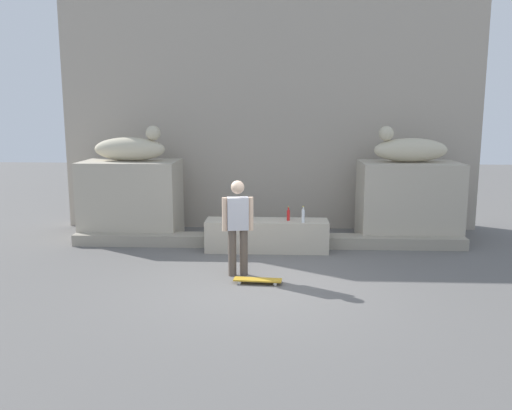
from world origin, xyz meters
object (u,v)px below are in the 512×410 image
(statue_reclining_right, at_px, (409,149))
(bottle_red, at_px, (288,215))
(skateboard, at_px, (258,280))
(bottle_clear, at_px, (303,216))
(statue_reclining_left, at_px, (131,148))
(skater, at_px, (238,224))
(bottle_brown, at_px, (236,215))

(statue_reclining_right, xyz_separation_m, bottle_red, (-2.60, -1.06, -1.26))
(skateboard, distance_m, bottle_clear, 2.20)
(statue_reclining_left, distance_m, skater, 3.91)
(bottle_red, xyz_separation_m, bottle_clear, (0.29, -0.19, 0.02))
(statue_reclining_left, distance_m, bottle_brown, 2.98)
(statue_reclining_left, relative_size, skater, 0.98)
(statue_reclining_left, height_order, bottle_clear, statue_reclining_left)
(bottle_red, bearing_deg, skater, -118.12)
(statue_reclining_right, distance_m, bottle_red, 3.07)
(statue_reclining_left, distance_m, bottle_clear, 4.15)
(skateboard, xyz_separation_m, bottle_red, (0.53, 2.10, 0.69))
(skater, height_order, bottle_clear, skater)
(statue_reclining_right, xyz_separation_m, bottle_brown, (-3.64, -1.21, -1.24))
(skater, height_order, skateboard, skater)
(bottle_brown, bearing_deg, skateboard, -75.17)
(statue_reclining_left, bearing_deg, statue_reclining_right, 4.46)
(bottle_red, bearing_deg, bottle_brown, -171.77)
(skateboard, height_order, bottle_clear, bottle_clear)
(statue_reclining_left, xyz_separation_m, statue_reclining_right, (6.06, -0.00, 0.00))
(statue_reclining_right, height_order, bottle_clear, statue_reclining_right)
(skater, bearing_deg, bottle_clear, -137.95)
(skater, bearing_deg, bottle_brown, -93.45)
(statue_reclining_left, bearing_deg, skater, -42.14)
(statue_reclining_right, bearing_deg, skater, 32.63)
(skater, xyz_separation_m, bottle_brown, (-0.16, 1.51, -0.15))
(statue_reclining_left, xyz_separation_m, skater, (2.58, -2.72, -1.09))
(skater, relative_size, bottle_clear, 5.10)
(skater, xyz_separation_m, bottle_red, (0.89, 1.66, -0.17))
(skater, distance_m, bottle_red, 1.89)
(bottle_brown, bearing_deg, skater, -84.14)
(skater, bearing_deg, bottle_red, -127.43)
(skateboard, bearing_deg, bottle_brown, -70.44)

